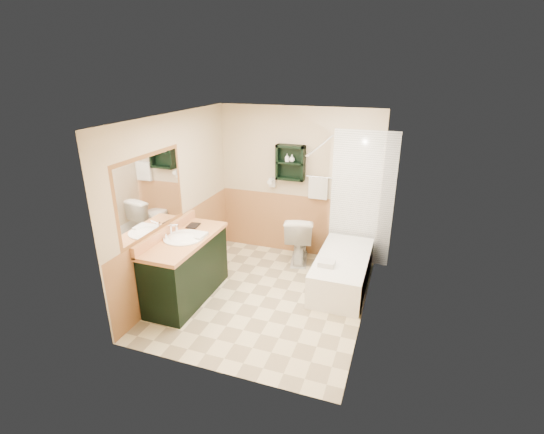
{
  "coord_description": "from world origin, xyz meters",
  "views": [
    {
      "loc": [
        1.62,
        -4.35,
        2.96
      ],
      "look_at": [
        0.02,
        0.2,
        1.1
      ],
      "focal_mm": 26.0,
      "sensor_mm": 36.0,
      "label": 1
    }
  ],
  "objects_px": {
    "vanity": "(186,268)",
    "wall_shelf": "(290,163)",
    "vanity_book": "(188,219)",
    "soap_bottle_a": "(287,160)",
    "toilet": "(299,238)",
    "hair_dryer": "(273,182)",
    "bathtub": "(342,271)",
    "soap_bottle_b": "(292,159)"
  },
  "relations": [
    {
      "from": "hair_dryer",
      "to": "soap_bottle_b",
      "type": "distance_m",
      "value": 0.52
    },
    {
      "from": "hair_dryer",
      "to": "vanity_book",
      "type": "bearing_deg",
      "value": -118.7
    },
    {
      "from": "vanity",
      "to": "toilet",
      "type": "xyz_separation_m",
      "value": [
        1.12,
        1.55,
        -0.05
      ]
    },
    {
      "from": "vanity",
      "to": "toilet",
      "type": "bearing_deg",
      "value": 54.12
    },
    {
      "from": "toilet",
      "to": "soap_bottle_b",
      "type": "xyz_separation_m",
      "value": [
        -0.2,
        0.19,
        1.23
      ]
    },
    {
      "from": "vanity_book",
      "to": "soap_bottle_b",
      "type": "bearing_deg",
      "value": 45.37
    },
    {
      "from": "toilet",
      "to": "soap_bottle_b",
      "type": "distance_m",
      "value": 1.26
    },
    {
      "from": "wall_shelf",
      "to": "soap_bottle_a",
      "type": "xyz_separation_m",
      "value": [
        -0.05,
        -0.01,
        0.04
      ]
    },
    {
      "from": "vanity",
      "to": "bathtub",
      "type": "distance_m",
      "value": 2.17
    },
    {
      "from": "vanity_book",
      "to": "vanity",
      "type": "bearing_deg",
      "value": -73.03
    },
    {
      "from": "vanity_book",
      "to": "soap_bottle_b",
      "type": "height_order",
      "value": "soap_bottle_b"
    },
    {
      "from": "soap_bottle_a",
      "to": "soap_bottle_b",
      "type": "xyz_separation_m",
      "value": [
        0.08,
        0.0,
        0.02
      ]
    },
    {
      "from": "wall_shelf",
      "to": "soap_bottle_b",
      "type": "distance_m",
      "value": 0.07
    },
    {
      "from": "vanity_book",
      "to": "soap_bottle_b",
      "type": "distance_m",
      "value": 1.85
    },
    {
      "from": "bathtub",
      "to": "wall_shelf",
      "type": "bearing_deg",
      "value": 143.38
    },
    {
      "from": "hair_dryer",
      "to": "toilet",
      "type": "distance_m",
      "value": 1.0
    },
    {
      "from": "toilet",
      "to": "soap_bottle_a",
      "type": "relative_size",
      "value": 6.41
    },
    {
      "from": "toilet",
      "to": "vanity",
      "type": "bearing_deg",
      "value": 42.38
    },
    {
      "from": "wall_shelf",
      "to": "vanity",
      "type": "distance_m",
      "value": 2.26
    },
    {
      "from": "soap_bottle_b",
      "to": "toilet",
      "type": "bearing_deg",
      "value": -43.64
    },
    {
      "from": "bathtub",
      "to": "soap_bottle_a",
      "type": "height_order",
      "value": "soap_bottle_a"
    },
    {
      "from": "bathtub",
      "to": "toilet",
      "type": "bearing_deg",
      "value": 144.71
    },
    {
      "from": "bathtub",
      "to": "soap_bottle_b",
      "type": "xyz_separation_m",
      "value": [
        -1.0,
        0.76,
        1.38
      ]
    },
    {
      "from": "soap_bottle_a",
      "to": "hair_dryer",
      "type": "bearing_deg",
      "value": 173.09
    },
    {
      "from": "hair_dryer",
      "to": "bathtub",
      "type": "xyz_separation_m",
      "value": [
        1.33,
        -0.79,
        -0.97
      ]
    },
    {
      "from": "soap_bottle_a",
      "to": "toilet",
      "type": "bearing_deg",
      "value": -34.49
    },
    {
      "from": "wall_shelf",
      "to": "bathtub",
      "type": "relative_size",
      "value": 0.37
    },
    {
      "from": "toilet",
      "to": "hair_dryer",
      "type": "bearing_deg",
      "value": -34.63
    },
    {
      "from": "hair_dryer",
      "to": "bathtub",
      "type": "height_order",
      "value": "hair_dryer"
    },
    {
      "from": "vanity",
      "to": "vanity_book",
      "type": "distance_m",
      "value": 0.69
    },
    {
      "from": "bathtub",
      "to": "soap_bottle_a",
      "type": "distance_m",
      "value": 1.89
    },
    {
      "from": "hair_dryer",
      "to": "vanity_book",
      "type": "distance_m",
      "value": 1.6
    },
    {
      "from": "wall_shelf",
      "to": "toilet",
      "type": "xyz_separation_m",
      "value": [
        0.23,
        -0.2,
        -1.17
      ]
    },
    {
      "from": "hair_dryer",
      "to": "toilet",
      "type": "height_order",
      "value": "hair_dryer"
    },
    {
      "from": "bathtub",
      "to": "toilet",
      "type": "height_order",
      "value": "toilet"
    },
    {
      "from": "hair_dryer",
      "to": "soap_bottle_b",
      "type": "height_order",
      "value": "soap_bottle_b"
    },
    {
      "from": "wall_shelf",
      "to": "vanity_book",
      "type": "xyz_separation_m",
      "value": [
        -1.06,
        -1.36,
        -0.57
      ]
    },
    {
      "from": "vanity",
      "to": "vanity_book",
      "type": "bearing_deg",
      "value": 112.94
    },
    {
      "from": "wall_shelf",
      "to": "hair_dryer",
      "type": "relative_size",
      "value": 2.29
    },
    {
      "from": "wall_shelf",
      "to": "vanity_book",
      "type": "bearing_deg",
      "value": -127.87
    },
    {
      "from": "vanity",
      "to": "wall_shelf",
      "type": "bearing_deg",
      "value": 62.95
    },
    {
      "from": "toilet",
      "to": "soap_bottle_a",
      "type": "height_order",
      "value": "soap_bottle_a"
    }
  ]
}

